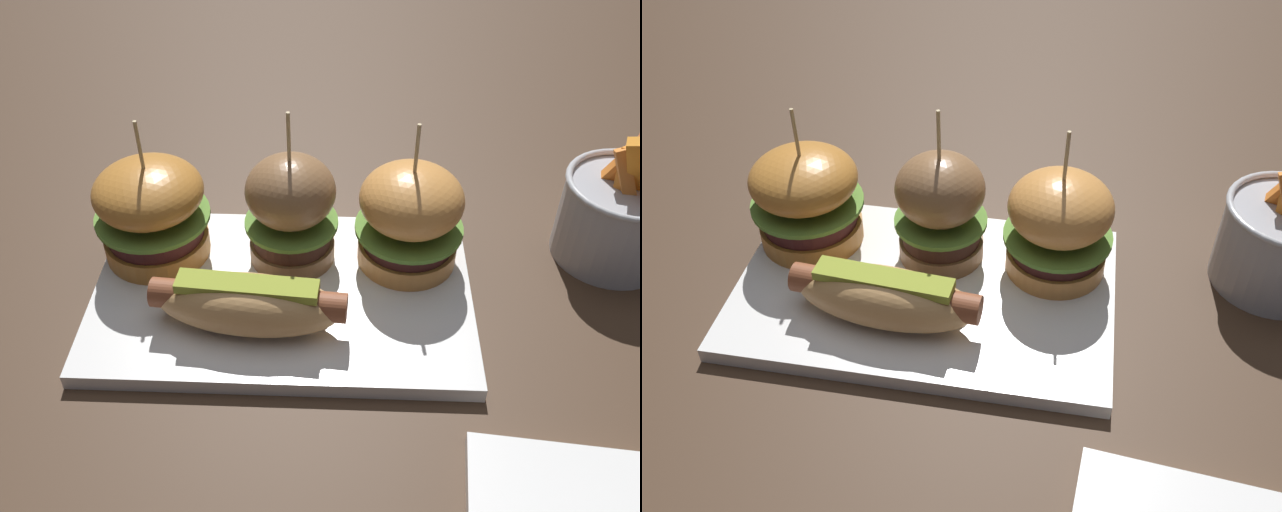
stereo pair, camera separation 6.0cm
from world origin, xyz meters
TOP-DOWN VIEW (x-y plane):
  - ground_plane at (0.00, 0.00)m, footprint 3.00×3.00m
  - platter_main at (0.00, 0.00)m, footprint 0.33×0.21m
  - hot_dog at (-0.02, -0.04)m, footprint 0.16×0.07m
  - slider_left at (-0.12, 0.05)m, footprint 0.10×0.10m
  - slider_center at (0.01, 0.05)m, footprint 0.08×0.08m
  - slider_right at (0.11, 0.05)m, footprint 0.10×0.10m
  - fries_bucket at (0.30, 0.08)m, footprint 0.11×0.11m

SIDE VIEW (x-z plane):
  - ground_plane at x=0.00m, z-range 0.00..0.00m
  - platter_main at x=0.00m, z-range 0.00..0.01m
  - hot_dog at x=-0.02m, z-range 0.02..0.06m
  - fries_bucket at x=0.30m, z-range -0.02..0.12m
  - slider_left at x=-0.12m, z-range -0.01..0.13m
  - slider_right at x=0.11m, z-range -0.01..0.13m
  - slider_center at x=0.01m, z-range -0.01..0.14m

